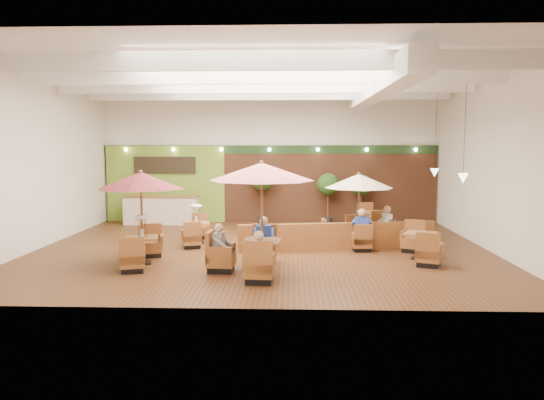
{
  "coord_description": "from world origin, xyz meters",
  "views": [
    {
      "loc": [
        0.91,
        -16.24,
        3.26
      ],
      "look_at": [
        0.3,
        0.5,
        1.5
      ],
      "focal_mm": 35.0,
      "sensor_mm": 36.0,
      "label": 1
    }
  ],
  "objects_px": {
    "service_counter": "(162,210)",
    "table_4": "(420,246)",
    "table_5": "(372,222)",
    "diner_1": "(264,236)",
    "diner_3": "(362,226)",
    "diner_2": "(221,243)",
    "diner_0": "(259,251)",
    "table_0": "(141,193)",
    "topiary_0": "(262,180)",
    "booth_divider": "(338,237)",
    "table_2": "(359,195)",
    "table_3": "(196,228)",
    "topiary_2": "(361,187)",
    "table_1": "(259,193)",
    "topiary_1": "(328,186)",
    "diner_4": "(385,222)"
  },
  "relations": [
    {
      "from": "topiary_0",
      "to": "diner_2",
      "type": "bearing_deg",
      "value": -94.29
    },
    {
      "from": "table_5",
      "to": "diner_0",
      "type": "distance_m",
      "value": 8.23
    },
    {
      "from": "table_3",
      "to": "diner_0",
      "type": "height_order",
      "value": "table_3"
    },
    {
      "from": "booth_divider",
      "to": "topiary_1",
      "type": "bearing_deg",
      "value": 79.79
    },
    {
      "from": "topiary_2",
      "to": "diner_0",
      "type": "relative_size",
      "value": 2.6
    },
    {
      "from": "table_5",
      "to": "topiary_1",
      "type": "relative_size",
      "value": 1.32
    },
    {
      "from": "table_1",
      "to": "diner_1",
      "type": "distance_m",
      "value": 1.65
    },
    {
      "from": "table_2",
      "to": "diner_1",
      "type": "xyz_separation_m",
      "value": [
        -2.91,
        -2.61,
        -0.87
      ]
    },
    {
      "from": "service_counter",
      "to": "table_2",
      "type": "distance_m",
      "value": 8.72
    },
    {
      "from": "service_counter",
      "to": "table_5",
      "type": "relative_size",
      "value": 1.08
    },
    {
      "from": "table_4",
      "to": "diner_2",
      "type": "relative_size",
      "value": 3.46
    },
    {
      "from": "table_3",
      "to": "table_5",
      "type": "height_order",
      "value": "table_3"
    },
    {
      "from": "table_5",
      "to": "diner_1",
      "type": "height_order",
      "value": "diner_1"
    },
    {
      "from": "table_0",
      "to": "topiary_0",
      "type": "xyz_separation_m",
      "value": [
        2.89,
        7.39,
        -0.13
      ]
    },
    {
      "from": "topiary_1",
      "to": "diner_4",
      "type": "distance_m",
      "value": 4.89
    },
    {
      "from": "table_0",
      "to": "diner_0",
      "type": "distance_m",
      "value": 4.0
    },
    {
      "from": "topiary_2",
      "to": "table_5",
      "type": "bearing_deg",
      "value": -85.04
    },
    {
      "from": "table_1",
      "to": "table_4",
      "type": "xyz_separation_m",
      "value": [
        4.53,
        1.75,
        -1.68
      ]
    },
    {
      "from": "service_counter",
      "to": "table_5",
      "type": "distance_m",
      "value": 8.49
    },
    {
      "from": "booth_divider",
      "to": "table_0",
      "type": "distance_m",
      "value": 6.07
    },
    {
      "from": "table_5",
      "to": "diner_3",
      "type": "relative_size",
      "value": 3.22
    },
    {
      "from": "table_5",
      "to": "diner_0",
      "type": "bearing_deg",
      "value": -133.62
    },
    {
      "from": "topiary_2",
      "to": "diner_3",
      "type": "bearing_deg",
      "value": -96.93
    },
    {
      "from": "service_counter",
      "to": "topiary_2",
      "type": "xyz_separation_m",
      "value": [
        8.13,
        0.2,
        0.96
      ]
    },
    {
      "from": "table_0",
      "to": "diner_2",
      "type": "height_order",
      "value": "table_0"
    },
    {
      "from": "topiary_1",
      "to": "table_4",
      "type": "bearing_deg",
      "value": -71.21
    },
    {
      "from": "table_3",
      "to": "diner_1",
      "type": "bearing_deg",
      "value": -68.48
    },
    {
      "from": "table_0",
      "to": "diner_2",
      "type": "bearing_deg",
      "value": -35.57
    },
    {
      "from": "table_3",
      "to": "diner_1",
      "type": "relative_size",
      "value": 2.97
    },
    {
      "from": "table_4",
      "to": "topiary_1",
      "type": "xyz_separation_m",
      "value": [
        -2.2,
        6.48,
        1.2
      ]
    },
    {
      "from": "table_1",
      "to": "diner_2",
      "type": "height_order",
      "value": "table_1"
    },
    {
      "from": "table_3",
      "to": "diner_2",
      "type": "relative_size",
      "value": 3.08
    },
    {
      "from": "service_counter",
      "to": "topiary_1",
      "type": "xyz_separation_m",
      "value": [
        6.81,
        0.2,
        0.98
      ]
    },
    {
      "from": "diner_3",
      "to": "diner_4",
      "type": "relative_size",
      "value": 1.02
    },
    {
      "from": "table_0",
      "to": "topiary_2",
      "type": "bearing_deg",
      "value": 31.77
    },
    {
      "from": "diner_0",
      "to": "diner_2",
      "type": "relative_size",
      "value": 1.0
    },
    {
      "from": "service_counter",
      "to": "table_4",
      "type": "height_order",
      "value": "service_counter"
    },
    {
      "from": "table_5",
      "to": "diner_3",
      "type": "height_order",
      "value": "diner_3"
    },
    {
      "from": "topiary_1",
      "to": "topiary_2",
      "type": "bearing_deg",
      "value": 0.0
    },
    {
      "from": "diner_0",
      "to": "diner_3",
      "type": "height_order",
      "value": "diner_3"
    },
    {
      "from": "table_2",
      "to": "table_5",
      "type": "height_order",
      "value": "table_2"
    },
    {
      "from": "service_counter",
      "to": "topiary_2",
      "type": "distance_m",
      "value": 8.19
    },
    {
      "from": "table_3",
      "to": "diner_3",
      "type": "bearing_deg",
      "value": -30.34
    },
    {
      "from": "table_0",
      "to": "topiary_0",
      "type": "bearing_deg",
      "value": 53.4
    },
    {
      "from": "table_2",
      "to": "diner_2",
      "type": "relative_size",
      "value": 3.0
    },
    {
      "from": "table_2",
      "to": "table_3",
      "type": "height_order",
      "value": "table_2"
    },
    {
      "from": "diner_3",
      "to": "diner_2",
      "type": "bearing_deg",
      "value": -140.92
    },
    {
      "from": "diner_3",
      "to": "table_4",
      "type": "bearing_deg",
      "value": -29.98
    },
    {
      "from": "diner_1",
      "to": "diner_3",
      "type": "xyz_separation_m",
      "value": [
        2.91,
        1.74,
        0.01
      ]
    },
    {
      "from": "table_1",
      "to": "diner_3",
      "type": "relative_size",
      "value": 3.32
    }
  ]
}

